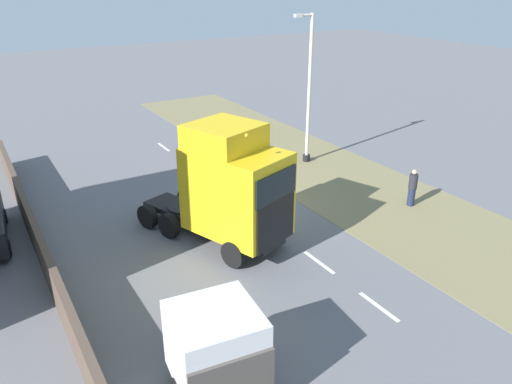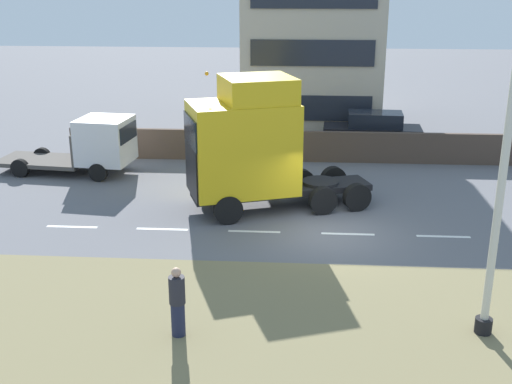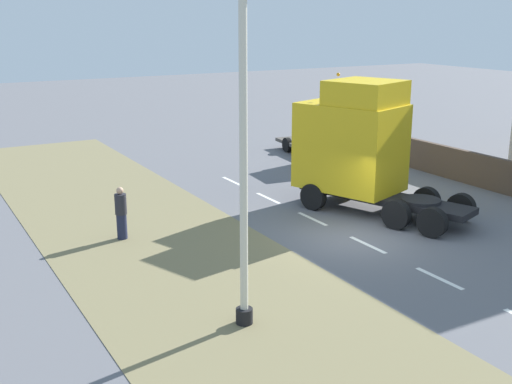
# 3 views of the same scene
# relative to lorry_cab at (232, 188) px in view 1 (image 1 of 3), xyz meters

# --- Properties ---
(ground_plane) EXTENTS (120.00, 120.00, 0.00)m
(ground_plane) POSITION_rel_lorry_cab_xyz_m (-2.17, -2.83, -2.49)
(ground_plane) COLOR slate
(ground_plane) RESTS_ON ground
(grass_verge) EXTENTS (7.00, 44.00, 0.01)m
(grass_verge) POSITION_rel_lorry_cab_xyz_m (-8.17, -2.83, -2.48)
(grass_verge) COLOR olive
(grass_verge) RESTS_ON ground
(lane_markings) EXTENTS (0.16, 21.00, 0.00)m
(lane_markings) POSITION_rel_lorry_cab_xyz_m (-2.17, -3.53, -2.49)
(lane_markings) COLOR white
(lane_markings) RESTS_ON ground
(boundary_wall) EXTENTS (0.25, 24.00, 1.45)m
(boundary_wall) POSITION_rel_lorry_cab_xyz_m (6.83, -2.83, -1.76)
(boundary_wall) COLOR #4C3D33
(boundary_wall) RESTS_ON ground
(lorry_cab) EXTENTS (4.62, 7.08, 5.11)m
(lorry_cab) POSITION_rel_lorry_cab_xyz_m (0.00, 0.00, 0.00)
(lorry_cab) COLOR black
(lorry_cab) RESTS_ON ground
(flatbed_truck) EXTENTS (2.78, 6.25, 2.54)m
(flatbed_truck) POSITION_rel_lorry_cab_xyz_m (4.10, 7.13, -1.14)
(flatbed_truck) COLOR silver
(flatbed_truck) RESTS_ON ground
(lamp_post) EXTENTS (1.33, 0.42, 8.18)m
(lamp_post) POSITION_rel_lorry_cab_xyz_m (-8.32, -6.40, 1.21)
(lamp_post) COLOR black
(lamp_post) RESTS_ON ground
(pedestrian) EXTENTS (0.39, 0.39, 1.81)m
(pedestrian) POSITION_rel_lorry_cab_xyz_m (-8.99, 1.03, -1.60)
(pedestrian) COLOR #1E233D
(pedestrian) RESTS_ON ground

